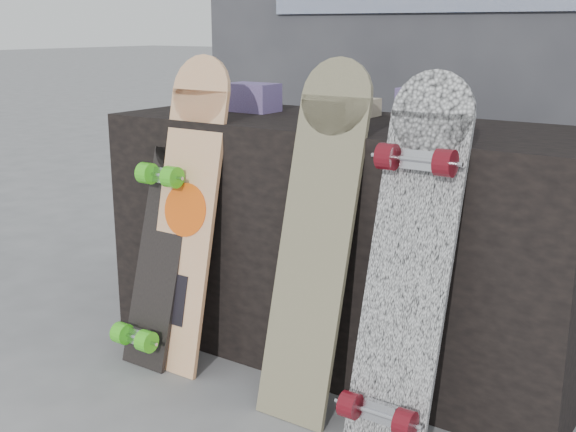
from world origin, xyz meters
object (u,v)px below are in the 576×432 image
Objects in this scene: vendor_table at (346,240)px; longboard_cascadia at (408,260)px; skateboard_dark at (158,242)px; longboard_celtic at (317,229)px; longboard_geisha at (187,205)px.

longboard_cascadia reaches higher than vendor_table.
longboard_cascadia reaches higher than skateboard_dark.
longboard_celtic reaches higher than longboard_cascadia.
skateboard_dark is at bearing -176.63° from longboard_celtic.
vendor_table is 1.61× the size of longboard_cascadia.
longboard_geisha is 1.26× the size of skateboard_dark.
skateboard_dark is (-0.48, -0.40, 0.01)m from vendor_table.
vendor_table is 0.54m from longboard_geisha.
longboard_celtic is 1.27× the size of skateboard_dark.
longboard_celtic is at bearing 173.73° from longboard_cascadia.
longboard_celtic is at bearing -73.08° from vendor_table.
skateboard_dark is (-0.89, -0.00, -0.10)m from longboard_cascadia.
longboard_cascadia is 0.90m from skateboard_dark.
vendor_table is 0.58m from longboard_cascadia.
longboard_cascadia is 1.24× the size of skateboard_dark.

